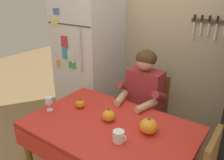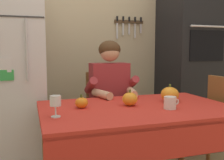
% 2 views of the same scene
% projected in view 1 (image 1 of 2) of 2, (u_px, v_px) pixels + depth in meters
% --- Properties ---
extents(back_wall_assembly, '(3.70, 0.13, 2.60)m').
position_uv_depth(back_wall_assembly, '(177.00, 35.00, 2.64)').
color(back_wall_assembly, '#BCAD89').
rests_on(back_wall_assembly, ground).
extents(refrigerator, '(0.68, 0.71, 1.80)m').
position_uv_depth(refrigerator, '(90.00, 61.00, 3.04)').
color(refrigerator, silver).
rests_on(refrigerator, ground).
extents(dining_table, '(1.40, 0.90, 0.74)m').
position_uv_depth(dining_table, '(108.00, 134.00, 1.95)').
color(dining_table, brown).
rests_on(dining_table, ground).
extents(chair_behind_person, '(0.40, 0.40, 0.93)m').
position_uv_depth(chair_behind_person, '(148.00, 111.00, 2.61)').
color(chair_behind_person, brown).
rests_on(chair_behind_person, ground).
extents(seated_person, '(0.47, 0.55, 1.25)m').
position_uv_depth(seated_person, '(141.00, 99.00, 2.39)').
color(seated_person, '#38384C').
rests_on(seated_person, ground).
extents(coffee_mug, '(0.11, 0.09, 0.09)m').
position_uv_depth(coffee_mug, '(119.00, 136.00, 1.71)').
color(coffee_mug, white).
rests_on(coffee_mug, dining_table).
extents(wine_glass, '(0.07, 0.07, 0.13)m').
position_uv_depth(wine_glass, '(49.00, 101.00, 2.13)').
color(wine_glass, white).
rests_on(wine_glass, dining_table).
extents(pumpkin_large, '(0.11, 0.11, 0.12)m').
position_uv_depth(pumpkin_large, '(109.00, 116.00, 1.98)').
color(pumpkin_large, orange).
rests_on(pumpkin_large, dining_table).
extents(pumpkin_medium, '(0.09, 0.09, 0.10)m').
position_uv_depth(pumpkin_medium, '(80.00, 104.00, 2.20)').
color(pumpkin_medium, orange).
rests_on(pumpkin_medium, dining_table).
extents(pumpkin_small, '(0.14, 0.14, 0.14)m').
position_uv_depth(pumpkin_small, '(149.00, 126.00, 1.81)').
color(pumpkin_small, orange).
rests_on(pumpkin_small, dining_table).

